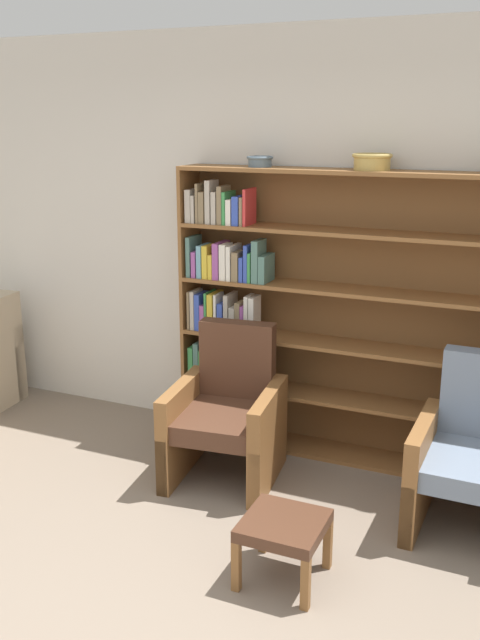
{
  "coord_description": "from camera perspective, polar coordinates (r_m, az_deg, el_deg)",
  "views": [
    {
      "loc": [
        1.46,
        -2.0,
        2.18
      ],
      "look_at": [
        -0.28,
        1.97,
        0.95
      ],
      "focal_mm": 40.0,
      "sensor_mm": 36.0,
      "label": 1
    }
  ],
  "objects": [
    {
      "name": "bowl_terracotta",
      "position": [
        4.39,
        10.53,
        12.42
      ],
      "size": [
        0.24,
        0.24,
        0.1
      ],
      "color": "tan",
      "rests_on": "bookshelf"
    },
    {
      "name": "footstool",
      "position": [
        3.59,
        3.51,
        -16.43
      ],
      "size": [
        0.39,
        0.39,
        0.32
      ],
      "color": "brown",
      "rests_on": "ground"
    },
    {
      "name": "armchair_cushioned",
      "position": [
        4.14,
        18.38,
        -10.49
      ],
      "size": [
        0.65,
        0.69,
        0.94
      ],
      "rotation": [
        0.0,
        0.0,
        3.13
      ],
      "color": "brown",
      "rests_on": "ground"
    },
    {
      "name": "bookshelf",
      "position": [
        4.63,
        7.21,
        0.11
      ],
      "size": [
        2.56,
        0.3,
        1.88
      ],
      "color": "brown",
      "rests_on": "ground"
    },
    {
      "name": "wall_back",
      "position": [
        4.76,
        5.47,
        6.04
      ],
      "size": [
        12.0,
        0.06,
        2.75
      ],
      "color": "silver",
      "rests_on": "ground"
    },
    {
      "name": "bowl_stoneware",
      "position": [
        4.61,
        1.6,
        12.63
      ],
      "size": [
        0.17,
        0.17,
        0.07
      ],
      "color": "slate",
      "rests_on": "bookshelf"
    },
    {
      "name": "armchair_leather",
      "position": [
        4.48,
        -1.03,
        -7.58
      ],
      "size": [
        0.72,
        0.75,
        0.94
      ],
      "rotation": [
        0.0,
        0.0,
        3.26
      ],
      "color": "brown",
      "rests_on": "ground"
    }
  ]
}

